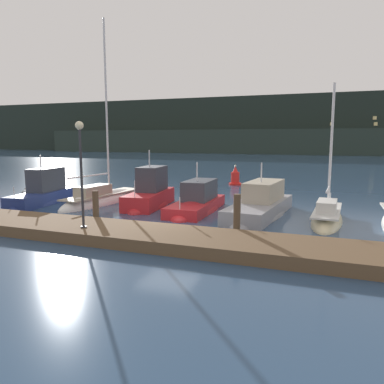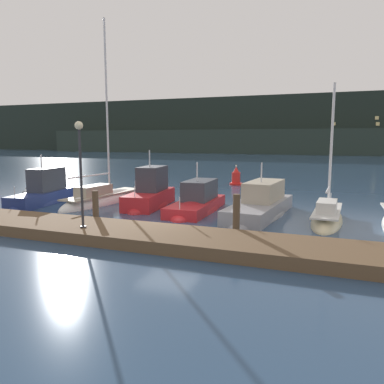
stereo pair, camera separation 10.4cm
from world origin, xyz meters
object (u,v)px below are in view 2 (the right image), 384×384
at_px(sailboat_berth_2, 103,201).
at_px(rowboat_adrift, 33,191).
at_px(motorboat_berth_1, 43,198).
at_px(sailboat_berth_6, 327,220).
at_px(motorboat_berth_4, 197,207).
at_px(motorboat_berth_5, 260,209).
at_px(channel_buoy, 236,178).
at_px(dock_lamppost, 80,158).
at_px(motorboat_berth_3, 150,199).

distance_m(sailboat_berth_2, rowboat_adrift, 8.35).
relative_size(motorboat_berth_1, sailboat_berth_6, 0.81).
bearing_deg(rowboat_adrift, motorboat_berth_4, -11.49).
distance_m(sailboat_berth_2, motorboat_berth_4, 6.27).
relative_size(motorboat_berth_5, sailboat_berth_6, 1.04).
height_order(motorboat_berth_4, motorboat_berth_5, motorboat_berth_5).
distance_m(sailboat_berth_6, channel_buoy, 14.63).
relative_size(sailboat_berth_2, dock_lamppost, 2.83).
xyz_separation_m(sailboat_berth_2, motorboat_berth_3, (3.20, 0.08, 0.29)).
bearing_deg(channel_buoy, motorboat_berth_4, -86.06).
height_order(sailboat_berth_2, sailboat_berth_6, sailboat_berth_2).
relative_size(motorboat_berth_5, dock_lamppost, 1.78).
height_order(motorboat_berth_1, sailboat_berth_2, sailboat_berth_2).
xyz_separation_m(motorboat_berth_3, channel_buoy, (2.23, 11.64, 0.20)).
relative_size(motorboat_berth_1, motorboat_berth_5, 0.78).
bearing_deg(motorboat_berth_4, motorboat_berth_5, 1.19).
height_order(motorboat_berth_3, sailboat_berth_6, sailboat_berth_6).
relative_size(motorboat_berth_5, rowboat_adrift, 2.20).
bearing_deg(dock_lamppost, motorboat_berth_3, 96.19).
bearing_deg(motorboat_berth_4, sailboat_berth_2, 177.24).
bearing_deg(motorboat_berth_4, channel_buoy, 93.94).
xyz_separation_m(motorboat_berth_4, motorboat_berth_5, (3.48, 0.07, 0.07)).
xyz_separation_m(sailboat_berth_2, sailboat_berth_6, (13.01, -0.78, -0.00)).
relative_size(motorboat_berth_4, motorboat_berth_5, 0.83).
xyz_separation_m(sailboat_berth_6, channel_buoy, (-7.58, 12.51, 0.50)).
relative_size(sailboat_berth_2, sailboat_berth_6, 1.65).
distance_m(motorboat_berth_1, motorboat_berth_3, 6.68).
relative_size(motorboat_berth_4, rowboat_adrift, 1.83).
xyz_separation_m(motorboat_berth_5, sailboat_berth_6, (3.27, -0.55, -0.19)).
relative_size(channel_buoy, rowboat_adrift, 0.51).
distance_m(motorboat_berth_1, dock_lamppost, 9.77).
bearing_deg(rowboat_adrift, motorboat_berth_1, -41.07).
xyz_separation_m(motorboat_berth_1, dock_lamppost, (7.30, -5.83, 2.85)).
height_order(sailboat_berth_6, rowboat_adrift, sailboat_berth_6).
relative_size(sailboat_berth_6, rowboat_adrift, 2.12).
xyz_separation_m(motorboat_berth_3, dock_lamppost, (0.80, -7.36, 2.81)).
relative_size(motorboat_berth_5, channel_buoy, 4.32).
height_order(motorboat_berth_4, rowboat_adrift, motorboat_berth_4).
bearing_deg(dock_lamppost, sailboat_berth_6, 35.79).
height_order(sailboat_berth_2, motorboat_berth_3, sailboat_berth_2).
xyz_separation_m(motorboat_berth_1, sailboat_berth_6, (16.32, 0.67, -0.25)).
bearing_deg(motorboat_berth_1, motorboat_berth_3, 13.29).
xyz_separation_m(sailboat_berth_2, rowboat_adrift, (-7.94, 2.58, -0.12)).
distance_m(motorboat_berth_4, motorboat_berth_5, 3.48).
relative_size(motorboat_berth_3, motorboat_berth_4, 0.88).
xyz_separation_m(sailboat_berth_2, motorboat_berth_4, (6.26, -0.30, 0.11)).
bearing_deg(sailboat_berth_6, dock_lamppost, -144.21).
bearing_deg(motorboat_berth_3, rowboat_adrift, 167.33).
xyz_separation_m(motorboat_berth_3, motorboat_berth_4, (3.06, -0.38, -0.18)).
xyz_separation_m(motorboat_berth_5, channel_buoy, (-4.30, 11.95, 0.31)).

